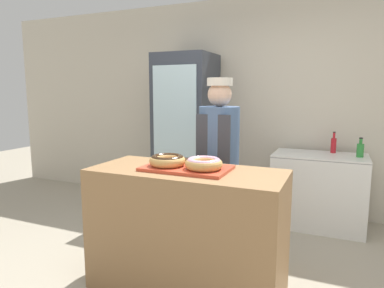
# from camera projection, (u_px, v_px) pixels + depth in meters

# --- Properties ---
(ground_plane) EXTENTS (14.00, 14.00, 0.00)m
(ground_plane) POSITION_uv_depth(u_px,v_px,m) (187.00, 287.00, 2.69)
(ground_plane) COLOR #A89E89
(wall_back) EXTENTS (8.00, 0.06, 2.70)m
(wall_back) POSITION_uv_depth(u_px,v_px,m) (254.00, 105.00, 4.42)
(wall_back) COLOR beige
(wall_back) RESTS_ON ground_plane
(display_counter) EXTENTS (1.46, 0.64, 0.95)m
(display_counter) POSITION_uv_depth(u_px,v_px,m) (187.00, 230.00, 2.62)
(display_counter) COLOR #997047
(display_counter) RESTS_ON ground_plane
(serving_tray) EXTENTS (0.64, 0.39, 0.02)m
(serving_tray) POSITION_uv_depth(u_px,v_px,m) (187.00, 168.00, 2.54)
(serving_tray) COLOR #D84C33
(serving_tray) RESTS_ON display_counter
(donut_chocolate_glaze) EXTENTS (0.27, 0.27, 0.08)m
(donut_chocolate_glaze) POSITION_uv_depth(u_px,v_px,m) (167.00, 160.00, 2.57)
(donut_chocolate_glaze) COLOR tan
(donut_chocolate_glaze) RESTS_ON serving_tray
(donut_light_glaze) EXTENTS (0.27, 0.27, 0.08)m
(donut_light_glaze) POSITION_uv_depth(u_px,v_px,m) (204.00, 163.00, 2.45)
(donut_light_glaze) COLOR tan
(donut_light_glaze) RESTS_ON serving_tray
(brownie_back_left) EXTENTS (0.07, 0.07, 0.03)m
(brownie_back_left) POSITION_uv_depth(u_px,v_px,m) (186.00, 160.00, 2.69)
(brownie_back_left) COLOR #382111
(brownie_back_left) RESTS_ON serving_tray
(brownie_back_right) EXTENTS (0.07, 0.07, 0.03)m
(brownie_back_right) POSITION_uv_depth(u_px,v_px,m) (202.00, 162.00, 2.64)
(brownie_back_right) COLOR #382111
(brownie_back_right) RESTS_ON serving_tray
(baker_person) EXTENTS (0.37, 0.37, 1.64)m
(baker_person) POSITION_uv_depth(u_px,v_px,m) (219.00, 164.00, 3.12)
(baker_person) COLOR #4C4C51
(baker_person) RESTS_ON ground_plane
(beverage_fridge) EXTENTS (0.69, 0.68, 1.99)m
(beverage_fridge) POSITION_uv_depth(u_px,v_px,m) (186.00, 133.00, 4.42)
(beverage_fridge) COLOR #333842
(beverage_fridge) RESTS_ON ground_plane
(chest_freezer) EXTENTS (1.00, 0.58, 0.83)m
(chest_freezer) POSITION_uv_depth(u_px,v_px,m) (318.00, 190.00, 3.87)
(chest_freezer) COLOR white
(chest_freezer) RESTS_ON ground_plane
(bottle_green) EXTENTS (0.07, 0.07, 0.21)m
(bottle_green) POSITION_uv_depth(u_px,v_px,m) (360.00, 150.00, 3.65)
(bottle_green) COLOR #2D8C38
(bottle_green) RESTS_ON chest_freezer
(bottle_red) EXTENTS (0.06, 0.06, 0.24)m
(bottle_red) POSITION_uv_depth(u_px,v_px,m) (334.00, 145.00, 3.90)
(bottle_red) COLOR red
(bottle_red) RESTS_ON chest_freezer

